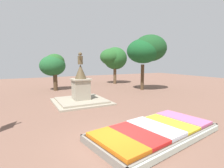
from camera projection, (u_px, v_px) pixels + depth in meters
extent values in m
plane|color=brown|center=(115.00, 141.00, 8.45)|extent=(73.82, 73.82, 0.00)
cube|color=#38281C|center=(154.00, 132.00, 9.17)|extent=(7.15, 4.25, 0.30)
cube|color=gray|center=(183.00, 143.00, 7.88)|extent=(6.84, 1.25, 0.34)
cube|color=gray|center=(133.00, 123.00, 10.46)|extent=(6.84, 1.25, 0.34)
cube|color=gray|center=(100.00, 152.00, 7.13)|extent=(0.66, 3.34, 0.34)
cube|color=gray|center=(189.00, 119.00, 11.21)|extent=(0.66, 3.34, 0.34)
cube|color=orange|center=(116.00, 142.00, 7.58)|extent=(1.78, 3.14, 0.18)
cube|color=red|center=(137.00, 134.00, 8.36)|extent=(1.78, 3.14, 0.16)
cube|color=white|center=(155.00, 128.00, 9.14)|extent=(1.78, 3.14, 0.20)
cube|color=yellow|center=(169.00, 123.00, 9.92)|extent=(1.78, 3.14, 0.11)
cube|color=#D86699|center=(182.00, 118.00, 10.70)|extent=(1.78, 3.14, 0.16)
cube|color=#B2BCAD|center=(184.00, 144.00, 7.84)|extent=(6.51, 1.29, 0.27)
cube|color=#9E937F|center=(81.00, 102.00, 16.36)|extent=(4.89, 4.89, 0.16)
cube|color=gray|center=(81.00, 100.00, 16.34)|extent=(4.17, 4.17, 0.16)
cube|color=#9E937F|center=(81.00, 90.00, 16.21)|extent=(1.42, 1.42, 1.81)
cube|color=#9E937F|center=(81.00, 79.00, 16.08)|extent=(1.67, 1.67, 0.12)
cone|color=brown|center=(81.00, 72.00, 15.99)|extent=(1.06, 1.06, 1.31)
cylinder|color=brown|center=(80.00, 60.00, 15.85)|extent=(0.45, 0.45, 0.76)
sphere|color=brown|center=(80.00, 54.00, 15.78)|extent=(0.33, 0.33, 0.33)
cylinder|color=brown|center=(80.00, 58.00, 15.55)|extent=(0.30, 0.61, 0.54)
cylinder|color=#4C3823|center=(142.00, 77.00, 23.44)|extent=(0.45, 0.45, 3.41)
ellipsoid|color=#164F24|center=(143.00, 51.00, 22.69)|extent=(4.15, 4.42, 3.16)
ellipsoid|color=#1A4922|center=(150.00, 48.00, 22.73)|extent=(4.40, 3.96, 3.43)
cylinder|color=#4C3823|center=(55.00, 83.00, 22.88)|extent=(0.53, 0.53, 2.12)
ellipsoid|color=#265B27|center=(55.00, 62.00, 23.12)|extent=(2.53, 2.32, 2.09)
ellipsoid|color=#21592C|center=(53.00, 66.00, 22.93)|extent=(3.32, 3.04, 2.66)
cylinder|color=brown|center=(115.00, 76.00, 29.80)|extent=(0.51, 0.51, 2.80)
ellipsoid|color=#265D28|center=(115.00, 58.00, 30.00)|extent=(3.99, 4.08, 3.79)
ellipsoid|color=#265B27|center=(111.00, 57.00, 29.51)|extent=(3.64, 3.62, 2.79)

